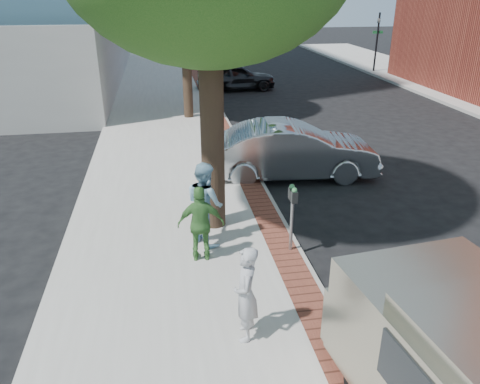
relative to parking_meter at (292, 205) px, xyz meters
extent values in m
plane|color=black|center=(-0.84, -0.43, -1.21)|extent=(120.00, 120.00, 0.00)
cube|color=#9E9991|center=(-2.34, 7.57, -1.13)|extent=(5.00, 60.00, 0.15)
cube|color=brown|center=(-0.14, 7.57, -1.05)|extent=(0.60, 60.00, 0.01)
cube|color=gray|center=(0.21, 7.57, -1.13)|extent=(0.10, 60.00, 0.15)
cylinder|color=black|center=(0.06, 21.57, 0.69)|extent=(0.12, 0.12, 3.80)
imported|color=black|center=(0.06, 21.57, 1.79)|extent=(0.18, 0.15, 0.90)
cube|color=#1E7238|center=(0.06, 21.57, 1.39)|extent=(0.70, 0.03, 0.18)
cylinder|color=black|center=(11.66, 21.57, 0.69)|extent=(0.12, 0.12, 3.80)
imported|color=black|center=(11.66, 21.57, 1.79)|extent=(0.18, 0.15, 0.90)
cube|color=#1E7238|center=(11.66, 21.57, 1.39)|extent=(0.70, 0.03, 0.18)
cylinder|color=black|center=(-1.44, 1.47, 1.14)|extent=(0.52, 0.52, 4.40)
cylinder|color=black|center=(-1.34, 11.57, 0.87)|extent=(0.40, 0.40, 3.85)
cylinder|color=gray|center=(0.00, 0.00, -0.48)|extent=(0.07, 0.07, 1.15)
cube|color=#2D3030|center=(0.00, -0.09, 0.21)|extent=(0.12, 0.14, 0.24)
cube|color=#2D3030|center=(0.00, 0.09, 0.21)|extent=(0.12, 0.14, 0.24)
sphere|color=#3F8C4C|center=(0.00, -0.09, 0.36)|extent=(0.11, 0.11, 0.11)
sphere|color=#3F8C4C|center=(0.00, 0.09, 0.36)|extent=(0.11, 0.11, 0.11)
imported|color=#A3A3A8|center=(-1.41, -2.47, -0.26)|extent=(0.47, 0.63, 1.60)
imported|color=#7EABC3|center=(-1.72, 0.68, -0.14)|extent=(1.01, 1.10, 1.83)
imported|color=#427B38|center=(-1.88, -0.03, -0.26)|extent=(0.96, 0.46, 1.59)
imported|color=#A1A4A8|center=(1.24, 4.43, -0.38)|extent=(5.14, 2.20, 1.65)
imported|color=black|center=(1.70, 17.56, -0.48)|extent=(4.37, 1.95, 1.46)
cube|color=gray|center=(0.75, -3.32, -0.39)|extent=(2.18, 1.24, 0.90)
cube|color=black|center=(0.70, -2.82, -0.02)|extent=(1.79, 0.22, 0.45)
camera|label=1|loc=(-2.50, -8.30, 4.06)|focal=35.00mm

